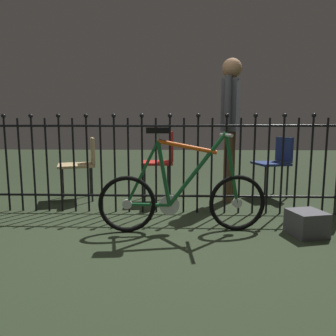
{
  "coord_description": "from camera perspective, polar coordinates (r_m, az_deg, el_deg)",
  "views": [
    {
      "loc": [
        0.23,
        -2.49,
        0.91
      ],
      "look_at": [
        0.13,
        0.2,
        0.55
      ],
      "focal_mm": 31.93,
      "sensor_mm": 36.0,
      "label": 1
    }
  ],
  "objects": [
    {
      "name": "chair_red",
      "position": [
        3.73,
        -1.03,
        1.91
      ],
      "size": [
        0.42,
        0.42,
        0.87
      ],
      "color": "black",
      "rests_on": "ground"
    },
    {
      "name": "chair_tan",
      "position": [
        3.95,
        -16.0,
        1.24
      ],
      "size": [
        0.56,
        0.56,
        0.79
      ],
      "color": "black",
      "rests_on": "ground"
    },
    {
      "name": "display_crate",
      "position": [
        2.86,
        24.95,
        -9.5
      ],
      "size": [
        0.33,
        0.33,
        0.21
      ],
      "primitive_type": "cube",
      "rotation": [
        0.0,
        0.0,
        0.25
      ],
      "color": "#4C4C51",
      "rests_on": "ground"
    },
    {
      "name": "ground_plane",
      "position": [
        2.66,
        -3.09,
        -12.39
      ],
      "size": [
        20.0,
        20.0,
        0.0
      ],
      "primitive_type": "plane",
      "color": "#252F1D"
    },
    {
      "name": "chair_navy",
      "position": [
        4.2,
        19.88,
        1.47
      ],
      "size": [
        0.47,
        0.47,
        0.79
      ],
      "color": "black",
      "rests_on": "ground"
    },
    {
      "name": "person_visitor",
      "position": [
        3.76,
        11.86,
        9.57
      ],
      "size": [
        0.27,
        0.45,
        1.73
      ],
      "color": "#4C3823",
      "rests_on": "ground"
    },
    {
      "name": "iron_fence",
      "position": [
        3.19,
        -2.85,
        1.32
      ],
      "size": [
        3.95,
        0.07,
        1.12
      ],
      "color": "black",
      "rests_on": "ground"
    },
    {
      "name": "bicycle",
      "position": [
        2.63,
        2.74,
        -5.19
      ],
      "size": [
        1.47,
        0.4,
        0.92
      ],
      "color": "black",
      "rests_on": "ground"
    }
  ]
}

